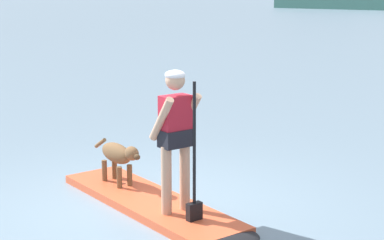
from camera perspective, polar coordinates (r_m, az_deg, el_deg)
ground_plane at (r=7.94m, az=-3.80°, el=-7.68°), size 400.00×400.00×0.00m
paddleboard at (r=7.74m, az=-2.88°, el=-7.79°), size 3.31×1.90×0.10m
person_paddler at (r=7.19m, az=-1.41°, el=-1.05°), size 0.68×0.59×1.65m
dog at (r=8.37m, az=-6.58°, el=-3.14°), size 1.05×0.48×0.58m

